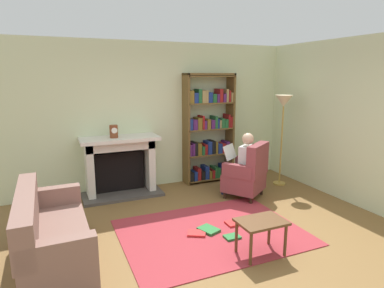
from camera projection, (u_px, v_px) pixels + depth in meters
ground at (222, 243)px, 4.17m from camera, size 14.00×14.00×0.00m
back_wall at (159, 116)px, 6.19m from camera, size 5.60×0.10×2.70m
side_wall_right at (317, 116)px, 6.05m from camera, size 0.10×5.20×2.70m
area_rug at (211, 232)px, 4.44m from camera, size 2.40×1.80×0.01m
fireplace at (120, 163)px, 5.81m from camera, size 1.37×0.64×1.05m
mantel_clock at (114, 131)px, 5.55m from camera, size 0.14×0.14×0.22m
bookshelf at (209, 130)px, 6.42m from camera, size 1.01×0.32×2.14m
armchair_reading at (248, 174)px, 5.66m from camera, size 0.88×0.87×0.97m
seated_reader at (242, 162)px, 5.68m from camera, size 0.56×0.59×1.14m
sofa_floral at (50, 236)px, 3.67m from camera, size 0.75×1.71×0.85m
side_table at (261, 226)px, 3.82m from camera, size 0.56×0.39×0.44m
scattered_books at (213, 231)px, 4.43m from camera, size 0.79×0.54×0.04m
floor_lamp at (283, 109)px, 6.14m from camera, size 0.32×0.32×1.74m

